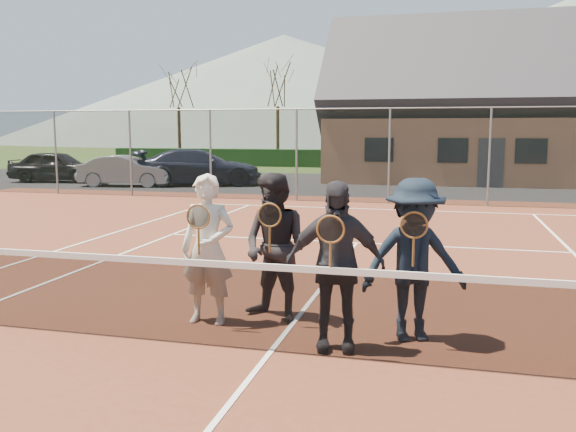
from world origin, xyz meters
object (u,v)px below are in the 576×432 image
object	(u,v)px
car_b	(126,171)
player_c	(335,266)
tennis_net	(271,304)
player_b	(276,247)
car_c	(199,167)
player_a	(208,249)
car_a	(57,166)
clubhouse	(499,93)
player_d	(414,260)

from	to	relation	value
car_b	player_c	size ratio (longest dim) A/B	2.15
tennis_net	player_b	xyz separation A→B (m)	(-0.25, 1.10, 0.38)
player_c	car_c	bearing A→B (deg)	116.70
tennis_net	player_a	xyz separation A→B (m)	(-1.00, 0.78, 0.38)
car_a	car_c	bearing A→B (deg)	-98.59
tennis_net	clubhouse	world-z (taller)	clubhouse
car_a	player_b	xyz separation A→B (m)	(14.91, -16.91, 0.21)
car_b	player_a	xyz separation A→B (m)	(10.10, -16.14, 0.28)
car_a	car_b	size ratio (longest dim) A/B	1.07
player_c	player_d	xyz separation A→B (m)	(0.79, 0.49, -0.00)
tennis_net	clubhouse	bearing A→B (deg)	80.54
tennis_net	player_c	size ratio (longest dim) A/B	6.49
player_d	player_a	bearing A→B (deg)	179.63
car_a	player_d	world-z (taller)	player_d
car_c	player_b	distance (m)	18.82
car_b	car_a	bearing A→B (deg)	65.59
tennis_net	player_d	size ratio (longest dim) A/B	6.49
car_b	player_d	size ratio (longest dim) A/B	2.15
car_c	player_c	world-z (taller)	player_c
car_b	clubhouse	distance (m)	17.02
car_a	player_c	xyz separation A→B (m)	(15.78, -17.74, 0.21)
player_d	clubhouse	bearing A→B (deg)	83.65
tennis_net	player_b	bearing A→B (deg)	102.80
car_b	player_a	size ratio (longest dim) A/B	2.15
car_a	tennis_net	xyz separation A→B (m)	(15.16, -18.01, -0.17)
clubhouse	player_a	distance (m)	23.95
car_c	clubhouse	size ratio (longest dim) A/B	0.34
car_c	player_d	size ratio (longest dim) A/B	2.91
car_c	player_c	xyz separation A→B (m)	(8.96, -17.82, 0.16)
car_b	player_b	size ratio (longest dim) A/B	2.15
clubhouse	player_b	world-z (taller)	clubhouse
car_c	tennis_net	bearing A→B (deg)	-174.88
player_a	player_b	size ratio (longest dim) A/B	1.00
car_c	car_a	bearing A→B (deg)	71.04
car_b	tennis_net	world-z (taller)	car_b
tennis_net	player_b	world-z (taller)	player_b
car_c	tennis_net	distance (m)	19.92
player_a	player_d	size ratio (longest dim) A/B	1.00
tennis_net	player_d	bearing A→B (deg)	28.24
car_b	player_a	bearing A→B (deg)	-157.18
car_c	player_d	bearing A→B (deg)	-170.25
player_a	player_b	world-z (taller)	same
player_a	tennis_net	bearing A→B (deg)	-37.65
car_a	clubhouse	size ratio (longest dim) A/B	0.27
player_b	player_d	bearing A→B (deg)	-11.69
car_c	clubhouse	bearing A→B (deg)	-84.06
car_b	car_c	world-z (taller)	car_c
car_a	player_c	distance (m)	23.74
clubhouse	player_d	bearing A→B (deg)	-96.35
car_a	car_c	size ratio (longest dim) A/B	0.79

